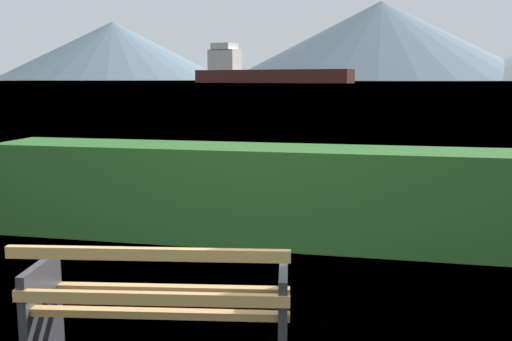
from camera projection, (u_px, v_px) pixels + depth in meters
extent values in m
plane|color=#7A99A8|center=(378.00, 82.00, 300.66)|extent=(620.00, 620.00, 0.00)
cube|color=tan|center=(154.00, 313.00, 3.25)|extent=(1.52, 0.30, 0.04)
cube|color=tan|center=(161.00, 301.00, 3.44)|extent=(1.52, 0.30, 0.04)
cube|color=tan|center=(168.00, 289.00, 3.63)|extent=(1.52, 0.30, 0.04)
cube|color=tan|center=(150.00, 298.00, 3.15)|extent=(1.52, 0.28, 0.06)
cube|color=tan|center=(147.00, 254.00, 3.07)|extent=(1.52, 0.28, 0.06)
cube|color=#2D2D33|center=(42.00, 317.00, 3.47)|extent=(0.13, 0.51, 0.68)
cube|color=#2D2D33|center=(283.00, 323.00, 3.39)|extent=(0.13, 0.51, 0.68)
cube|color=#285B23|center=(261.00, 194.00, 6.27)|extent=(6.01, 0.84, 1.03)
cube|color=#471E19|center=(271.00, 76.00, 229.79)|extent=(66.80, 27.89, 5.21)
cube|color=silver|center=(225.00, 60.00, 239.04)|extent=(13.83, 10.91, 8.34)
cube|color=silver|center=(225.00, 46.00, 238.18)|extent=(10.61, 10.66, 2.61)
cube|color=#B2332D|center=(346.00, 82.00, 232.32)|extent=(4.82, 4.13, 1.04)
cube|color=beige|center=(346.00, 79.00, 232.17)|extent=(2.05, 1.91, 0.95)
cone|color=slate|center=(114.00, 51.00, 619.46)|extent=(246.11, 246.11, 61.66)
cone|color=slate|center=(380.00, 41.00, 542.18)|extent=(288.89, 288.89, 73.17)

